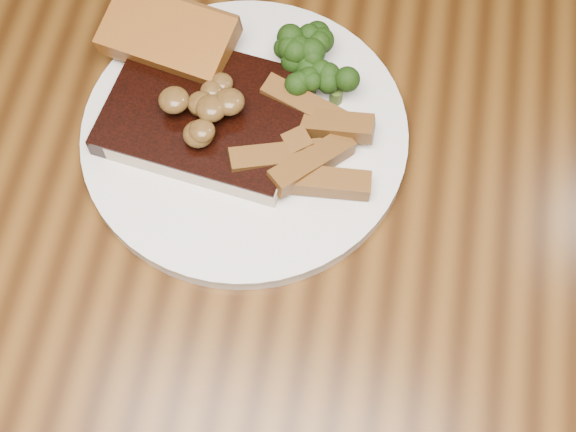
{
  "coord_description": "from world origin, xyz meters",
  "views": [
    {
      "loc": [
        0.07,
        -0.29,
        1.39
      ],
      "look_at": [
        0.02,
        -0.01,
        0.78
      ],
      "focal_mm": 50.0,
      "sensor_mm": 36.0,
      "label": 1
    }
  ],
  "objects_px": {
    "dining_table": "(272,261)",
    "plate": "(245,135)",
    "steak": "(206,115)",
    "garlic_bread": "(171,50)",
    "potato_wedges": "(319,153)"
  },
  "relations": [
    {
      "from": "dining_table",
      "to": "steak",
      "type": "distance_m",
      "value": 0.16
    },
    {
      "from": "potato_wedges",
      "to": "garlic_bread",
      "type": "bearing_deg",
      "value": 150.99
    },
    {
      "from": "dining_table",
      "to": "garlic_bread",
      "type": "bearing_deg",
      "value": 129.43
    },
    {
      "from": "dining_table",
      "to": "plate",
      "type": "xyz_separation_m",
      "value": [
        -0.04,
        0.08,
        0.1
      ]
    },
    {
      "from": "steak",
      "to": "potato_wedges",
      "type": "distance_m",
      "value": 0.11
    },
    {
      "from": "dining_table",
      "to": "plate",
      "type": "relative_size",
      "value": 5.36
    },
    {
      "from": "garlic_bread",
      "to": "dining_table",
      "type": "bearing_deg",
      "value": -38.61
    },
    {
      "from": "dining_table",
      "to": "plate",
      "type": "height_order",
      "value": "plate"
    },
    {
      "from": "garlic_bread",
      "to": "potato_wedges",
      "type": "relative_size",
      "value": 1.1
    },
    {
      "from": "steak",
      "to": "garlic_bread",
      "type": "height_order",
      "value": "same"
    },
    {
      "from": "plate",
      "to": "dining_table",
      "type": "bearing_deg",
      "value": -64.36
    },
    {
      "from": "plate",
      "to": "potato_wedges",
      "type": "xyz_separation_m",
      "value": [
        0.07,
        -0.02,
        0.02
      ]
    },
    {
      "from": "plate",
      "to": "steak",
      "type": "xyz_separation_m",
      "value": [
        -0.04,
        0.0,
        0.02
      ]
    },
    {
      "from": "garlic_bread",
      "to": "potato_wedges",
      "type": "distance_m",
      "value": 0.18
    },
    {
      "from": "dining_table",
      "to": "garlic_bread",
      "type": "distance_m",
      "value": 0.22
    }
  ]
}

